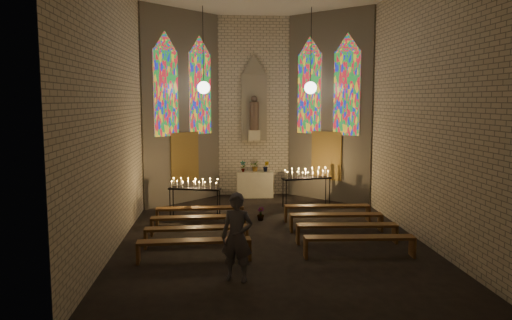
# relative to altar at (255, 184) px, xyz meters

# --- Properties ---
(floor) EXTENTS (12.00, 12.00, 0.00)m
(floor) POSITION_rel_altar_xyz_m (0.00, -5.45, -0.50)
(floor) COLOR black
(floor) RESTS_ON ground
(room) EXTENTS (8.22, 12.43, 7.00)m
(room) POSITION_rel_altar_xyz_m (-0.00, -2.08, 3.22)
(room) COLOR beige
(room) RESTS_ON ground
(altar) EXTENTS (1.40, 0.60, 1.00)m
(altar) POSITION_rel_altar_xyz_m (0.00, 0.00, 0.00)
(altar) COLOR beige
(altar) RESTS_ON ground
(flower_vase_left) EXTENTS (0.26, 0.21, 0.44)m
(flower_vase_left) POSITION_rel_altar_xyz_m (-0.46, -0.02, 0.72)
(flower_vase_left) COLOR #4C723F
(flower_vase_left) RESTS_ON altar
(flower_vase_center) EXTENTS (0.45, 0.42, 0.41)m
(flower_vase_center) POSITION_rel_altar_xyz_m (0.03, 0.09, 0.71)
(flower_vase_center) COLOR #4C723F
(flower_vase_center) RESTS_ON altar
(flower_vase_right) EXTENTS (0.26, 0.23, 0.42)m
(flower_vase_right) POSITION_rel_altar_xyz_m (0.43, -0.03, 0.71)
(flower_vase_right) COLOR #4C723F
(flower_vase_right) RESTS_ON altar
(aisle_flower_pot) EXTENTS (0.31, 0.31, 0.42)m
(aisle_flower_pot) POSITION_rel_altar_xyz_m (-0.09, -3.80, -0.29)
(aisle_flower_pot) COLOR #4C723F
(aisle_flower_pot) RESTS_ON ground
(votive_stand_left) EXTENTS (1.71, 0.78, 1.22)m
(votive_stand_left) POSITION_rel_altar_xyz_m (-2.16, -3.33, 0.55)
(votive_stand_left) COLOR black
(votive_stand_left) RESTS_ON ground
(votive_stand_right) EXTENTS (1.81, 0.79, 1.29)m
(votive_stand_right) POSITION_rel_altar_xyz_m (1.71, -1.85, 0.61)
(votive_stand_right) COLOR black
(votive_stand_right) RESTS_ON ground
(pew_left_0) EXTENTS (2.67, 0.48, 0.51)m
(pew_left_0) POSITION_rel_altar_xyz_m (-1.98, -4.06, -0.08)
(pew_left_0) COLOR #543518
(pew_left_0) RESTS_ON ground
(pew_right_0) EXTENTS (2.67, 0.48, 0.51)m
(pew_right_0) POSITION_rel_altar_xyz_m (1.98, -4.06, -0.08)
(pew_right_0) COLOR #543518
(pew_right_0) RESTS_ON ground
(pew_left_1) EXTENTS (2.67, 0.48, 0.51)m
(pew_left_1) POSITION_rel_altar_xyz_m (-1.98, -5.26, -0.08)
(pew_left_1) COLOR #543518
(pew_left_1) RESTS_ON ground
(pew_right_1) EXTENTS (2.67, 0.48, 0.51)m
(pew_right_1) POSITION_rel_altar_xyz_m (1.98, -5.26, -0.08)
(pew_right_1) COLOR #543518
(pew_right_1) RESTS_ON ground
(pew_left_2) EXTENTS (2.67, 0.48, 0.51)m
(pew_left_2) POSITION_rel_altar_xyz_m (-1.98, -6.46, -0.08)
(pew_left_2) COLOR #543518
(pew_left_2) RESTS_ON ground
(pew_right_2) EXTENTS (2.67, 0.48, 0.51)m
(pew_right_2) POSITION_rel_altar_xyz_m (1.98, -6.46, -0.08)
(pew_right_2) COLOR #543518
(pew_right_2) RESTS_ON ground
(pew_left_3) EXTENTS (2.67, 0.48, 0.51)m
(pew_left_3) POSITION_rel_altar_xyz_m (-1.98, -7.66, -0.08)
(pew_left_3) COLOR #543518
(pew_left_3) RESTS_ON ground
(pew_right_3) EXTENTS (2.67, 0.48, 0.51)m
(pew_right_3) POSITION_rel_altar_xyz_m (1.98, -7.66, -0.08)
(pew_right_3) COLOR #543518
(pew_right_3) RESTS_ON ground
(visitor) EXTENTS (0.79, 0.64, 1.86)m
(visitor) POSITION_rel_altar_xyz_m (-1.02, -8.99, 0.43)
(visitor) COLOR #4B4953
(visitor) RESTS_ON ground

